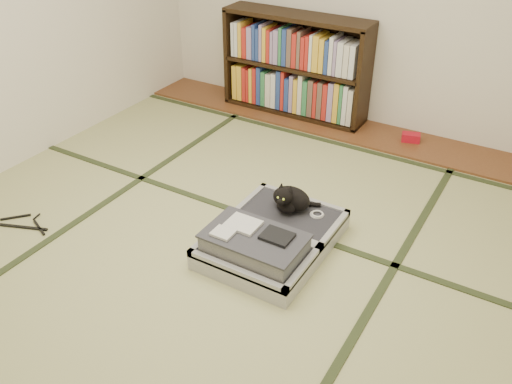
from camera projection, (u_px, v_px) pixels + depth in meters
The scene contains 10 objects.
floor at pixel (221, 249), 3.42m from camera, with size 4.50×4.50×0.00m, color tan.
wood_strip at pixel (345, 128), 4.86m from camera, with size 4.00×0.50×0.02m, color brown.
red_item at pixel (411, 137), 4.60m from camera, with size 0.15×0.09×0.07m, color #B50E20.
room_shell at pixel (210, 13), 2.63m from camera, with size 4.50×4.50×4.50m.
tatami_borders at pixel (260, 210), 3.77m from camera, with size 4.00×4.50×0.01m.
bookcase at pixel (295, 67), 4.91m from camera, with size 1.36×0.31×0.92m.
suitcase at pixel (269, 239), 3.35m from camera, with size 0.67×0.89×0.26m.
cat at pixel (290, 199), 3.50m from camera, with size 0.30×0.30×0.24m.
cable_coil at pixel (317, 214), 3.50m from camera, with size 0.09×0.09×0.02m.
hanger at pixel (24, 224), 3.62m from camera, with size 0.40×0.25×0.01m.
Camera 1 is at (1.57, -2.19, 2.14)m, focal length 38.00 mm.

